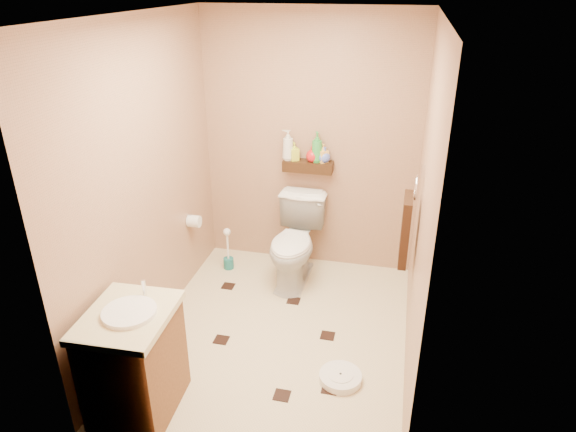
# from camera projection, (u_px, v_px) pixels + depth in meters

# --- Properties ---
(ground) EXTENTS (2.50, 2.50, 0.00)m
(ground) POSITION_uv_depth(u_px,v_px,m) (278.00, 334.00, 4.12)
(ground) COLOR beige
(ground) RESTS_ON ground
(wall_back) EXTENTS (2.00, 0.04, 2.40)m
(wall_back) POSITION_uv_depth(u_px,v_px,m) (310.00, 145.00, 4.71)
(wall_back) COLOR #A4795E
(wall_back) RESTS_ON ground
(wall_front) EXTENTS (2.00, 0.04, 2.40)m
(wall_front) POSITION_uv_depth(u_px,v_px,m) (214.00, 294.00, 2.51)
(wall_front) COLOR #A4795E
(wall_front) RESTS_ON ground
(wall_left) EXTENTS (0.04, 2.50, 2.40)m
(wall_left) POSITION_uv_depth(u_px,v_px,m) (146.00, 185.00, 3.81)
(wall_left) COLOR #A4795E
(wall_left) RESTS_ON ground
(wall_right) EXTENTS (0.04, 2.50, 2.40)m
(wall_right) POSITION_uv_depth(u_px,v_px,m) (422.00, 210.00, 3.40)
(wall_right) COLOR #A4795E
(wall_right) RESTS_ON ground
(ceiling) EXTENTS (2.00, 2.50, 0.02)m
(ceiling) POSITION_uv_depth(u_px,v_px,m) (275.00, 14.00, 3.10)
(ceiling) COLOR white
(ceiling) RESTS_ON wall_back
(wall_shelf) EXTENTS (0.46, 0.14, 0.10)m
(wall_shelf) POSITION_uv_depth(u_px,v_px,m) (308.00, 166.00, 4.72)
(wall_shelf) COLOR #321C0D
(wall_shelf) RESTS_ON wall_back
(floor_accents) EXTENTS (1.23, 1.32, 0.01)m
(floor_accents) POSITION_uv_depth(u_px,v_px,m) (278.00, 336.00, 4.09)
(floor_accents) COLOR black
(floor_accents) RESTS_ON ground
(toilet) EXTENTS (0.46, 0.78, 0.79)m
(toilet) POSITION_uv_depth(u_px,v_px,m) (295.00, 243.00, 4.69)
(toilet) COLOR white
(toilet) RESTS_ON ground
(vanity) EXTENTS (0.54, 0.64, 0.87)m
(vanity) POSITION_uv_depth(u_px,v_px,m) (135.00, 361.00, 3.26)
(vanity) COLOR brown
(vanity) RESTS_ON ground
(bathroom_scale) EXTENTS (0.37, 0.37, 0.06)m
(bathroom_scale) POSITION_uv_depth(u_px,v_px,m) (340.00, 377.00, 3.63)
(bathroom_scale) COLOR white
(bathroom_scale) RESTS_ON ground
(toilet_brush) EXTENTS (0.10, 0.10, 0.43)m
(toilet_brush) POSITION_uv_depth(u_px,v_px,m) (228.00, 254.00, 4.99)
(toilet_brush) COLOR #1B6C6E
(toilet_brush) RESTS_ON ground
(towel_ring) EXTENTS (0.12, 0.30, 0.76)m
(towel_ring) POSITION_uv_depth(u_px,v_px,m) (406.00, 227.00, 3.75)
(towel_ring) COLOR silver
(towel_ring) RESTS_ON wall_right
(toilet_paper) EXTENTS (0.12, 0.11, 0.12)m
(toilet_paper) POSITION_uv_depth(u_px,v_px,m) (194.00, 221.00, 4.63)
(toilet_paper) COLOR white
(toilet_paper) RESTS_ON wall_left
(bottle_a) EXTENTS (0.12, 0.12, 0.28)m
(bottle_a) POSITION_uv_depth(u_px,v_px,m) (288.00, 145.00, 4.67)
(bottle_a) COLOR silver
(bottle_a) RESTS_ON wall_shelf
(bottle_b) EXTENTS (0.10, 0.10, 0.17)m
(bottle_b) POSITION_uv_depth(u_px,v_px,m) (294.00, 151.00, 4.69)
(bottle_b) COLOR #C5D42C
(bottle_b) RESTS_ON wall_shelf
(bottle_c) EXTENTS (0.16, 0.16, 0.16)m
(bottle_c) POSITION_uv_depth(u_px,v_px,m) (313.00, 153.00, 4.65)
(bottle_c) COLOR red
(bottle_c) RESTS_ON wall_shelf
(bottle_d) EXTENTS (0.14, 0.14, 0.28)m
(bottle_d) POSITION_uv_depth(u_px,v_px,m) (317.00, 147.00, 4.62)
(bottle_d) COLOR green
(bottle_d) RESTS_ON wall_shelf
(bottle_e) EXTENTS (0.11, 0.11, 0.17)m
(bottle_e) POSITION_uv_depth(u_px,v_px,m) (323.00, 153.00, 4.63)
(bottle_e) COLOR #EBB04E
(bottle_e) RESTS_ON wall_shelf
(bottle_f) EXTENTS (0.16, 0.16, 0.15)m
(bottle_f) POSITION_uv_depth(u_px,v_px,m) (324.00, 155.00, 4.63)
(bottle_f) COLOR #4F65C7
(bottle_f) RESTS_ON wall_shelf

